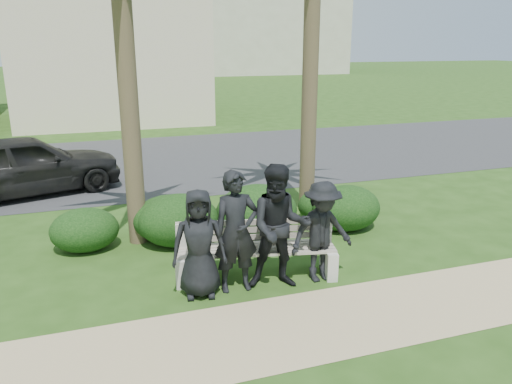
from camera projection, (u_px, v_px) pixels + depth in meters
ground at (247, 269)px, 7.85m from camera, size 160.00×160.00×0.00m
footpath at (290, 328)px, 6.22m from camera, size 30.00×1.60×0.01m
asphalt_street at (168, 161)px, 15.12m from camera, size 160.00×8.00×0.01m
stucco_bldg_right at (108, 38)px, 22.85m from camera, size 8.40×8.40×7.30m
park_bench at (255, 254)px, 7.48m from camera, size 2.49×1.04×0.83m
man_a at (199, 244)px, 6.84m from camera, size 0.83×0.61×1.54m
man_b at (236, 232)px, 6.97m from camera, size 0.64×0.42×1.76m
man_c at (280, 227)px, 7.06m from camera, size 1.04×0.90×1.83m
man_d at (322, 232)px, 7.30m from camera, size 1.02×0.63×1.52m
hedge_a at (84, 229)px, 8.51m from camera, size 1.15×0.95×0.75m
hedge_b at (169, 217)px, 8.95m from camera, size 1.29×1.07×0.84m
hedge_c at (179, 219)px, 8.74m from camera, size 1.41×1.17×0.92m
hedge_d at (257, 210)px, 9.11m from camera, size 1.51×1.25×0.99m
hedge_e at (325, 204)px, 9.88m from camera, size 1.08×0.89×0.70m
hedge_f at (346, 207)px, 9.47m from camera, size 1.33×1.10×0.87m
car_a at (26, 165)px, 11.54m from camera, size 4.49×2.80×1.43m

